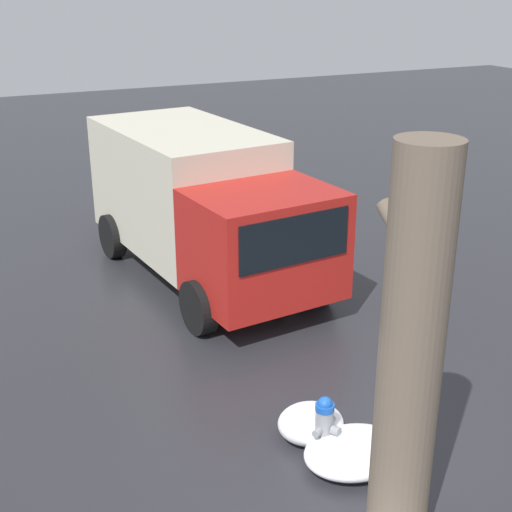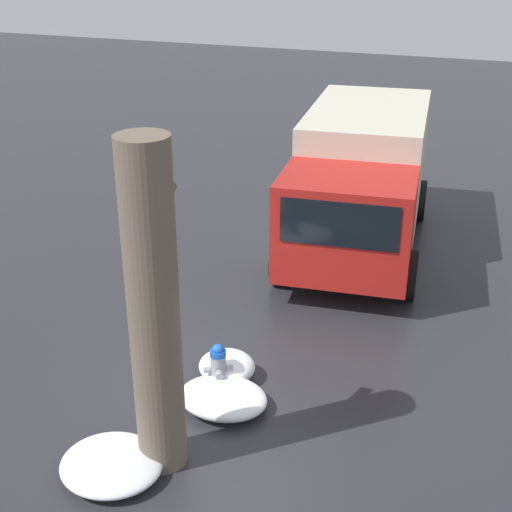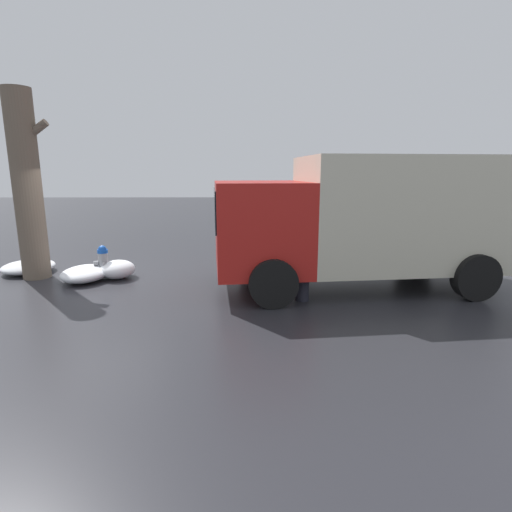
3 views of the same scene
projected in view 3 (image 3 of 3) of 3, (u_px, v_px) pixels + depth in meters
The scene contains 8 objects.
ground_plane at pixel (105, 278), 9.26m from camera, with size 60.00×60.00×0.00m, color #28282D.
fire_hydrant at pixel (103, 261), 9.17m from camera, with size 0.35×0.41×0.77m.
tree_trunk at pixel (27, 186), 8.88m from camera, with size 0.92×0.60×4.18m.
delivery_truck at pixel (365, 217), 8.33m from camera, with size 6.15×3.07×2.72m.
pedestrian at pixel (303, 252), 7.47m from camera, with size 0.38×0.38×1.75m.
snow_pile_by_hydrant at pixel (29, 267), 9.75m from camera, with size 1.18×1.28×0.28m.
snow_pile_curbside at pixel (85, 274), 9.01m from camera, with size 1.00×1.26×0.33m.
snow_pile_by_tree at pixel (118, 269), 9.22m from camera, with size 0.78×0.84×0.42m.
Camera 3 is at (3.40, -9.00, 2.42)m, focal length 28.00 mm.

